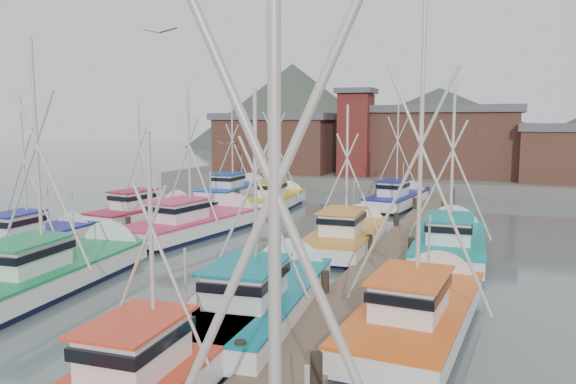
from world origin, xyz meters
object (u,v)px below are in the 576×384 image
(lookout_tower, at_px, (356,132))
(boat_4, at_px, (58,270))
(boat_1, at_px, (169,363))
(boat_8, at_px, (199,223))
(boat_12, at_px, (277,199))

(lookout_tower, distance_m, boat_4, 37.35)
(lookout_tower, height_order, boat_1, lookout_tower)
(lookout_tower, height_order, boat_4, boat_4)
(lookout_tower, height_order, boat_8, lookout_tower)
(boat_1, xyz_separation_m, boat_8, (-9.08, 17.02, 0.01))
(boat_8, bearing_deg, boat_1, -54.16)
(lookout_tower, bearing_deg, boat_12, -98.29)
(lookout_tower, xyz_separation_m, boat_1, (6.40, -42.73, -4.88))
(lookout_tower, xyz_separation_m, boat_12, (-2.18, -14.98, -4.87))
(boat_8, relative_size, boat_12, 1.07)
(lookout_tower, xyz_separation_m, boat_4, (-2.66, -36.93, -4.86))
(boat_1, height_order, boat_12, boat_12)
(boat_4, distance_m, boat_12, 21.96)
(boat_4, distance_m, boat_8, 11.22)
(boat_4, bearing_deg, boat_12, 83.01)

